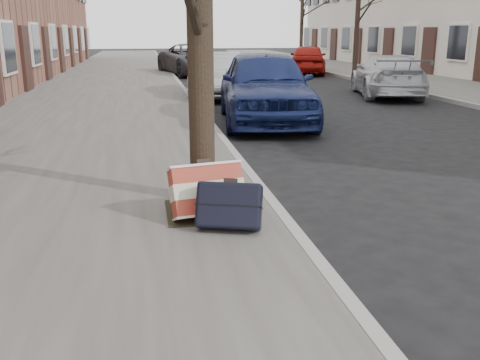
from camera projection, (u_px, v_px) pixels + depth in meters
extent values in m
plane|color=black|center=(445.00, 254.00, 4.81)|extent=(120.00, 120.00, 0.00)
cube|color=#67635D|center=(110.00, 88.00, 18.37)|extent=(5.00, 70.00, 0.12)
cube|color=slate|center=(419.00, 82.00, 20.35)|extent=(4.00, 70.00, 0.12)
cube|color=black|center=(208.00, 211.00, 5.57)|extent=(0.85, 0.85, 0.02)
cube|color=maroon|center=(207.00, 191.00, 5.33)|extent=(0.78, 0.53, 0.56)
cube|color=black|center=(229.00, 205.00, 5.00)|extent=(0.69, 0.53, 0.48)
imported|color=#141E4D|center=(265.00, 86.00, 11.55)|extent=(2.36, 4.80, 1.57)
imported|color=#A3A4AA|center=(217.00, 75.00, 16.13)|extent=(2.13, 4.19, 1.32)
imported|color=#38383D|center=(194.00, 59.00, 24.13)|extent=(3.35, 5.41, 1.40)
imported|color=#AFB2B7|center=(387.00, 76.00, 16.23)|extent=(2.76, 4.61, 1.25)
imported|color=#97110B|center=(308.00, 59.00, 24.57)|extent=(2.78, 4.33, 1.37)
cylinder|color=black|center=(357.00, 22.00, 24.36)|extent=(0.22, 0.22, 4.41)
cylinder|color=black|center=(302.00, 18.00, 32.59)|extent=(0.22, 0.22, 5.18)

